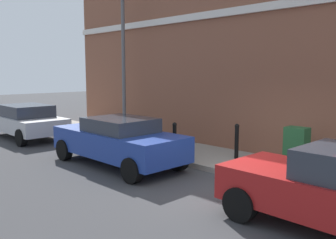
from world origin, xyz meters
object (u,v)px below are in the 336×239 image
Objects in this scene: car_silver at (26,121)px; bollard_far_kerb at (175,138)px; car_blue at (118,140)px; lamppost at (123,56)px; bollard_near_cabinet at (237,140)px; utility_cabinet at (296,151)px.

car_silver is 7.10m from bollard_far_kerb.
lamppost is (2.64, 3.10, 2.57)m from car_blue.
car_silver is 3.99× the size of bollard_far_kerb.
bollard_far_kerb is (1.54, -6.93, -0.02)m from car_silver.
lamppost is (0.04, 5.38, 2.60)m from bollard_near_cabinet.
bollard_near_cabinet is (0.10, 1.89, 0.02)m from utility_cabinet.
car_blue is 4.86m from utility_cabinet.
lamppost is (0.14, 7.27, 2.62)m from utility_cabinet.
utility_cabinet is 3.52m from bollard_far_kerb.
car_blue is 4.22× the size of bollard_far_kerb.
car_blue is 4.81m from lamppost.
bollard_near_cabinet is 0.18× the size of lamppost.
bollard_far_kerb is at bearing -106.07° from lamppost.
car_blue is at bearing 138.64° from bollard_near_cabinet.
bollard_near_cabinet is (2.60, -2.29, -0.03)m from car_blue.
car_blue is 1.71m from bollard_far_kerb.
bollard_near_cabinet and bollard_far_kerb have the same top height.
lamppost reaches higher than car_silver.
bollard_far_kerb is (1.52, -0.79, -0.03)m from car_blue.
car_blue is 4.22× the size of bollard_near_cabinet.
bollard_far_kerb is at bearing 125.74° from bollard_near_cabinet.
car_blue is at bearing 152.54° from bollard_far_kerb.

